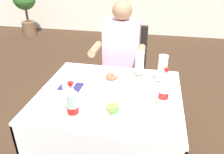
{
  "coord_description": "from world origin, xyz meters",
  "views": [
    {
      "loc": [
        0.39,
        -1.4,
        1.59
      ],
      "look_at": [
        0.1,
        0.05,
        0.81
      ],
      "focal_mm": 35.93,
      "sensor_mm": 36.0,
      "label": 1
    }
  ],
  "objects_px": {
    "seated_diner_far": "(120,57)",
    "beer_glass_left": "(162,70)",
    "plate_far_diner": "(110,78)",
    "beer_glass_middle": "(140,64)",
    "potted_plant_corner": "(25,5)",
    "napkin_cutlery_set": "(71,86)",
    "plate_near_camera": "(113,109)",
    "beer_glass_right": "(68,92)",
    "cola_bottle_secondary": "(72,105)",
    "main_dining_table": "(109,112)",
    "cola_bottle_primary": "(164,91)",
    "chair_far_diner_seat": "(125,67)"
  },
  "relations": [
    {
      "from": "chair_far_diner_seat",
      "to": "beer_glass_right",
      "type": "relative_size",
      "value": 4.19
    },
    {
      "from": "seated_diner_far",
      "to": "cola_bottle_primary",
      "type": "bearing_deg",
      "value": -63.53
    },
    {
      "from": "seated_diner_far",
      "to": "beer_glass_left",
      "type": "relative_size",
      "value": 5.43
    },
    {
      "from": "beer_glass_middle",
      "to": "napkin_cutlery_set",
      "type": "bearing_deg",
      "value": -150.99
    },
    {
      "from": "plate_near_camera",
      "to": "beer_glass_right",
      "type": "height_order",
      "value": "beer_glass_right"
    },
    {
      "from": "plate_far_diner",
      "to": "plate_near_camera",
      "type": "bearing_deg",
      "value": -75.95
    },
    {
      "from": "plate_near_camera",
      "to": "beer_glass_middle",
      "type": "xyz_separation_m",
      "value": [
        0.12,
        0.51,
        0.1
      ]
    },
    {
      "from": "chair_far_diner_seat",
      "to": "cola_bottle_primary",
      "type": "height_order",
      "value": "cola_bottle_primary"
    },
    {
      "from": "main_dining_table",
      "to": "cola_bottle_primary",
      "type": "height_order",
      "value": "cola_bottle_primary"
    },
    {
      "from": "main_dining_table",
      "to": "seated_diner_far",
      "type": "distance_m",
      "value": 0.75
    },
    {
      "from": "beer_glass_left",
      "to": "beer_glass_middle",
      "type": "bearing_deg",
      "value": 156.08
    },
    {
      "from": "beer_glass_middle",
      "to": "plate_near_camera",
      "type": "bearing_deg",
      "value": -102.74
    },
    {
      "from": "chair_far_diner_seat",
      "to": "napkin_cutlery_set",
      "type": "height_order",
      "value": "chair_far_diner_seat"
    },
    {
      "from": "plate_near_camera",
      "to": "cola_bottle_secondary",
      "type": "bearing_deg",
      "value": -146.11
    },
    {
      "from": "beer_glass_right",
      "to": "cola_bottle_primary",
      "type": "xyz_separation_m",
      "value": [
        0.59,
        0.14,
        0.0
      ]
    },
    {
      "from": "seated_diner_far",
      "to": "potted_plant_corner",
      "type": "distance_m",
      "value": 3.66
    },
    {
      "from": "beer_glass_right",
      "to": "cola_bottle_secondary",
      "type": "xyz_separation_m",
      "value": [
        0.07,
        -0.12,
        -0.0
      ]
    },
    {
      "from": "cola_bottle_secondary",
      "to": "seated_diner_far",
      "type": "bearing_deg",
      "value": 84.73
    },
    {
      "from": "main_dining_table",
      "to": "napkin_cutlery_set",
      "type": "distance_m",
      "value": 0.35
    },
    {
      "from": "main_dining_table",
      "to": "beer_glass_left",
      "type": "height_order",
      "value": "beer_glass_left"
    },
    {
      "from": "seated_diner_far",
      "to": "napkin_cutlery_set",
      "type": "bearing_deg",
      "value": -110.5
    },
    {
      "from": "plate_far_diner",
      "to": "potted_plant_corner",
      "type": "xyz_separation_m",
      "value": [
        -2.59,
        3.13,
        -0.05
      ]
    },
    {
      "from": "plate_near_camera",
      "to": "beer_glass_right",
      "type": "distance_m",
      "value": 0.3
    },
    {
      "from": "cola_bottle_primary",
      "to": "potted_plant_corner",
      "type": "distance_m",
      "value": 4.55
    },
    {
      "from": "beer_glass_left",
      "to": "beer_glass_middle",
      "type": "height_order",
      "value": "beer_glass_left"
    },
    {
      "from": "cola_bottle_secondary",
      "to": "potted_plant_corner",
      "type": "distance_m",
      "value": 4.44
    },
    {
      "from": "napkin_cutlery_set",
      "to": "plate_far_diner",
      "type": "bearing_deg",
      "value": 30.87
    },
    {
      "from": "beer_glass_left",
      "to": "cola_bottle_primary",
      "type": "relative_size",
      "value": 0.83
    },
    {
      "from": "napkin_cutlery_set",
      "to": "potted_plant_corner",
      "type": "distance_m",
      "value": 4.03
    },
    {
      "from": "plate_far_diner",
      "to": "napkin_cutlery_set",
      "type": "xyz_separation_m",
      "value": [
        -0.27,
        -0.16,
        -0.01
      ]
    },
    {
      "from": "main_dining_table",
      "to": "beer_glass_right",
      "type": "xyz_separation_m",
      "value": [
        -0.21,
        -0.23,
        0.29
      ]
    },
    {
      "from": "plate_far_diner",
      "to": "cola_bottle_primary",
      "type": "height_order",
      "value": "cola_bottle_primary"
    },
    {
      "from": "cola_bottle_primary",
      "to": "beer_glass_left",
      "type": "bearing_deg",
      "value": 91.8
    },
    {
      "from": "chair_far_diner_seat",
      "to": "beer_glass_middle",
      "type": "bearing_deg",
      "value": -71.16
    },
    {
      "from": "seated_diner_far",
      "to": "cola_bottle_secondary",
      "type": "distance_m",
      "value": 1.1
    },
    {
      "from": "cola_bottle_primary",
      "to": "chair_far_diner_seat",
      "type": "bearing_deg",
      "value": 111.69
    },
    {
      "from": "plate_far_diner",
      "to": "beer_glass_left",
      "type": "xyz_separation_m",
      "value": [
        0.4,
        0.03,
        0.1
      ]
    },
    {
      "from": "seated_diner_far",
      "to": "beer_glass_left",
      "type": "bearing_deg",
      "value": -51.79
    },
    {
      "from": "seated_diner_far",
      "to": "potted_plant_corner",
      "type": "height_order",
      "value": "seated_diner_far"
    },
    {
      "from": "plate_far_diner",
      "to": "beer_glass_left",
      "type": "height_order",
      "value": "beer_glass_left"
    },
    {
      "from": "beer_glass_right",
      "to": "napkin_cutlery_set",
      "type": "height_order",
      "value": "beer_glass_right"
    },
    {
      "from": "seated_diner_far",
      "to": "napkin_cutlery_set",
      "type": "relative_size",
      "value": 6.59
    },
    {
      "from": "beer_glass_right",
      "to": "cola_bottle_primary",
      "type": "height_order",
      "value": "cola_bottle_primary"
    },
    {
      "from": "main_dining_table",
      "to": "beer_glass_left",
      "type": "relative_size",
      "value": 4.41
    },
    {
      "from": "napkin_cutlery_set",
      "to": "main_dining_table",
      "type": "bearing_deg",
      "value": -5.35
    },
    {
      "from": "beer_glass_left",
      "to": "beer_glass_right",
      "type": "xyz_separation_m",
      "value": [
        -0.58,
        -0.46,
        0.01
      ]
    },
    {
      "from": "napkin_cutlery_set",
      "to": "potted_plant_corner",
      "type": "relative_size",
      "value": 0.18
    },
    {
      "from": "chair_far_diner_seat",
      "to": "plate_near_camera",
      "type": "distance_m",
      "value": 1.08
    },
    {
      "from": "chair_far_diner_seat",
      "to": "beer_glass_middle",
      "type": "relative_size",
      "value": 4.43
    },
    {
      "from": "beer_glass_middle",
      "to": "beer_glass_right",
      "type": "distance_m",
      "value": 0.67
    }
  ]
}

